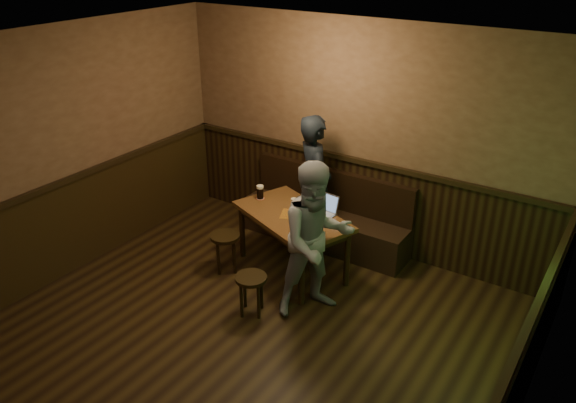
% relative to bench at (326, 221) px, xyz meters
% --- Properties ---
extents(room, '(5.04, 6.04, 2.84)m').
position_rel_bench_xyz_m(room, '(0.30, -2.53, 0.89)').
color(room, black).
rests_on(room, ground).
extents(bench, '(2.20, 0.50, 0.95)m').
position_rel_bench_xyz_m(bench, '(0.00, 0.00, 0.00)').
color(bench, black).
rests_on(bench, ground).
extents(pub_table, '(1.57, 1.24, 0.74)m').
position_rel_bench_xyz_m(pub_table, '(0.00, -0.79, 0.33)').
color(pub_table, '#553718').
rests_on(pub_table, ground).
extents(stool_left, '(0.36, 0.36, 0.47)m').
position_rel_bench_xyz_m(stool_left, '(-0.65, -1.22, 0.06)').
color(stool_left, black).
rests_on(stool_left, ground).
extents(stool_right, '(0.42, 0.42, 0.45)m').
position_rel_bench_xyz_m(stool_right, '(0.10, -1.72, 0.05)').
color(stool_right, black).
rests_on(stool_right, ground).
extents(pint_left, '(0.11, 0.11, 0.17)m').
position_rel_bench_xyz_m(pint_left, '(-0.55, -0.65, 0.51)').
color(pint_left, '#9C2C13').
rests_on(pint_left, pub_table).
extents(pint_mid, '(0.10, 0.10, 0.15)m').
position_rel_bench_xyz_m(pint_mid, '(-0.04, -0.69, 0.50)').
color(pint_mid, '#9C2C13').
rests_on(pint_mid, pub_table).
extents(pint_right, '(0.09, 0.09, 0.15)m').
position_rel_bench_xyz_m(pint_right, '(0.34, -0.95, 0.50)').
color(pint_right, '#9C2C13').
rests_on(pint_right, pub_table).
extents(laptop, '(0.34, 0.28, 0.22)m').
position_rel_bench_xyz_m(laptop, '(0.28, -0.57, 0.49)').
color(laptop, silver).
rests_on(laptop, pub_table).
extents(menu, '(0.26, 0.24, 0.00)m').
position_rel_bench_xyz_m(menu, '(0.43, -1.20, 0.43)').
color(menu, silver).
rests_on(menu, pub_table).
extents(person_suit, '(0.76, 0.73, 1.75)m').
position_rel_bench_xyz_m(person_suit, '(-0.07, -0.20, 0.56)').
color(person_suit, black).
rests_on(person_suit, ground).
extents(person_grey, '(0.99, 1.03, 1.67)m').
position_rel_bench_xyz_m(person_grey, '(0.61, -1.29, 0.52)').
color(person_grey, '#98989D').
rests_on(person_grey, ground).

